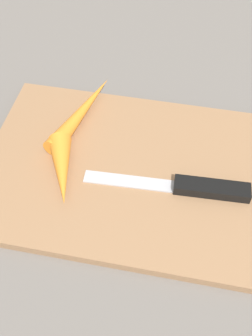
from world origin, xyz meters
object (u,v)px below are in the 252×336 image
Objects in this scene: cutting_board at (126,171)px; knife at (201,188)px; carrot_long at (82,112)px; carrot_short at (62,170)px.

knife reaches higher than cutting_board.
carrot_long is at bearing -30.80° from knife.
carrot_long is (0.08, -0.07, 0.02)m from cutting_board.
carrot_short is at bearing 1.77° from knife.
cutting_board is at bearing 92.46° from carrot_short.
carrot_long is 1.53× the size of carrot_short.
cutting_board is 1.79× the size of knife.
knife is 0.17m from carrot_short.
carrot_short reaches higher than carrot_long.
cutting_board is at bearing -12.69° from knife.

